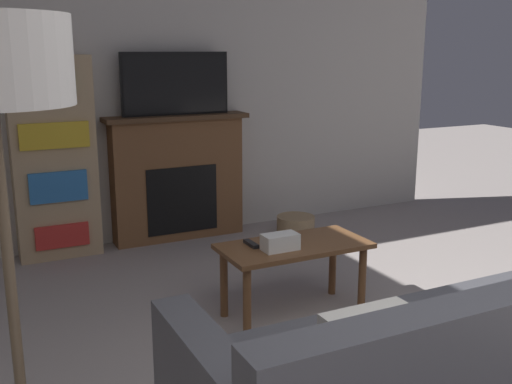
{
  "coord_description": "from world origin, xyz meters",
  "views": [
    {
      "loc": [
        -1.79,
        -0.98,
        1.66
      ],
      "look_at": [
        -0.04,
        2.56,
        0.72
      ],
      "focal_mm": 42.0,
      "sensor_mm": 36.0,
      "label": 1
    }
  ],
  "objects_px": {
    "couch": "(458,379)",
    "coffee_table": "(294,255)",
    "fireplace": "(178,177)",
    "tv": "(176,84)",
    "storage_basket": "(296,226)",
    "bookshelf": "(54,159)"
  },
  "relations": [
    {
      "from": "tv",
      "to": "bookshelf",
      "type": "bearing_deg",
      "value": -179.84
    },
    {
      "from": "tv",
      "to": "storage_basket",
      "type": "distance_m",
      "value": 1.66
    },
    {
      "from": "storage_basket",
      "to": "coffee_table",
      "type": "bearing_deg",
      "value": -120.53
    },
    {
      "from": "couch",
      "to": "coffee_table",
      "type": "relative_size",
      "value": 2.52
    },
    {
      "from": "coffee_table",
      "to": "storage_basket",
      "type": "bearing_deg",
      "value": 59.47
    },
    {
      "from": "tv",
      "to": "coffee_table",
      "type": "relative_size",
      "value": 1.01
    },
    {
      "from": "tv",
      "to": "fireplace",
      "type": "bearing_deg",
      "value": 90.0
    },
    {
      "from": "tv",
      "to": "couch",
      "type": "relative_size",
      "value": 0.4
    },
    {
      "from": "fireplace",
      "to": "bookshelf",
      "type": "xyz_separation_m",
      "value": [
        -1.04,
        -0.02,
        0.25
      ]
    },
    {
      "from": "fireplace",
      "to": "tv",
      "type": "relative_size",
      "value": 1.33
    },
    {
      "from": "tv",
      "to": "bookshelf",
      "type": "xyz_separation_m",
      "value": [
        -1.04,
        -0.0,
        -0.57
      ]
    },
    {
      "from": "bookshelf",
      "to": "storage_basket",
      "type": "xyz_separation_m",
      "value": [
        2.01,
        -0.4,
        -0.72
      ]
    },
    {
      "from": "coffee_table",
      "to": "fireplace",
      "type": "bearing_deg",
      "value": 93.63
    },
    {
      "from": "tv",
      "to": "coffee_table",
      "type": "xyz_separation_m",
      "value": [
        0.12,
        -1.85,
        -0.98
      ]
    },
    {
      "from": "coffee_table",
      "to": "bookshelf",
      "type": "relative_size",
      "value": 0.58
    },
    {
      "from": "bookshelf",
      "to": "storage_basket",
      "type": "bearing_deg",
      "value": -11.21
    },
    {
      "from": "coffee_table",
      "to": "bookshelf",
      "type": "xyz_separation_m",
      "value": [
        -1.16,
        1.85,
        0.41
      ]
    },
    {
      "from": "storage_basket",
      "to": "tv",
      "type": "bearing_deg",
      "value": 157.55
    },
    {
      "from": "couch",
      "to": "coffee_table",
      "type": "height_order",
      "value": "couch"
    },
    {
      "from": "fireplace",
      "to": "couch",
      "type": "bearing_deg",
      "value": -88.1
    },
    {
      "from": "couch",
      "to": "bookshelf",
      "type": "bearing_deg",
      "value": 109.37
    },
    {
      "from": "coffee_table",
      "to": "bookshelf",
      "type": "height_order",
      "value": "bookshelf"
    }
  ]
}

